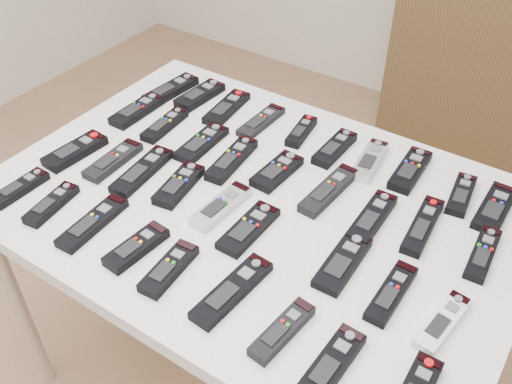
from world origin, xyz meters
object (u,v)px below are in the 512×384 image
Objects in this scene: remote_16 at (372,218)px; remote_26 at (391,293)px; remote_2 at (227,108)px; remote_12 at (202,143)px; remote_19 at (75,151)px; remote_0 at (171,90)px; remote_10 at (137,111)px; remote_14 at (277,171)px; remote_6 at (370,160)px; remote_21 at (142,171)px; remote_18 at (483,254)px; remote_4 at (301,131)px; remote_33 at (232,290)px; remote_3 at (261,121)px; table at (256,216)px; remote_1 at (200,95)px; remote_11 at (165,125)px; remote_28 at (20,188)px; remote_22 at (179,185)px; remote_29 at (51,204)px; remote_27 at (442,322)px; remote_7 at (410,170)px; remote_15 at (329,190)px; remote_24 at (249,228)px; remote_17 at (423,226)px; remote_23 at (221,206)px; remote_5 at (335,148)px; remote_32 at (169,269)px; remote_20 at (113,160)px; remote_34 at (282,330)px; remote_30 at (93,223)px; remote_31 at (136,247)px; remote_25 at (343,262)px; remote_9 at (495,208)px.

remote_26 is (0.13, -0.18, -0.00)m from remote_16.
remote_2 is 1.05× the size of remote_12.
remote_0 is at bearing 94.08° from remote_19.
remote_10 reaches higher than remote_2.
remote_2 is at bearing 151.70° from remote_14.
remote_21 is (-0.46, -0.36, -0.00)m from remote_6.
remote_18 is (0.80, -0.17, -0.00)m from remote_2.
remote_4 is 0.59m from remote_33.
remote_14 is at bearing -44.91° from remote_3.
remote_1 reaches higher than table.
remote_28 is at bearing -109.42° from remote_11.
remote_22 reaches higher than remote_26.
remote_22 reaches higher than remote_29.
remote_12 is 0.77m from remote_27.
remote_4 is at bearing 43.14° from remote_12.
remote_22 is (0.20, -0.18, 0.00)m from remote_11.
table is 6.55× the size of remote_0.
remote_16 is (0.27, 0.08, 0.07)m from table.
remote_7 is 0.78m from remote_10.
remote_7 is 0.86× the size of remote_33.
remote_15 is at bearing 33.80° from remote_28.
remote_26 is at bearing 1.63° from remote_24.
remote_12 is 0.91× the size of remote_17.
remote_27 is (0.90, -0.40, -0.00)m from remote_1.
remote_22 is at bearing -145.42° from remote_15.
remote_11 is 0.14m from remote_12.
remote_23 is (-0.04, -0.18, -0.00)m from remote_14.
remote_3 is 0.23m from remote_5.
remote_32 is at bearing -40.93° from remote_10.
remote_3 is at bearing 112.36° from remote_23.
remote_1 is 0.95× the size of remote_20.
remote_27 reaches higher than remote_24.
remote_21 reaches higher than remote_3.
remote_33 is at bearing -138.72° from remote_18.
remote_30 is at bearing -174.99° from remote_34.
remote_26 is at bearing 62.56° from remote_34.
remote_31 is at bearing -123.37° from remote_6.
remote_23 is at bearing 178.37° from remote_25.
remote_10 reaches higher than remote_11.
remote_29 is 0.51m from remote_33.
remote_9 is 1.00× the size of remote_12.
remote_16 is 0.53m from remote_31.
remote_24 is 0.47m from remote_29.
remote_15 is at bearing -14.39° from remote_1.
remote_4 is 0.93× the size of remote_32.
remote_32 is at bearing -106.92° from remote_15.
remote_1 is 0.86× the size of remote_17.
remote_4 is 0.91× the size of remote_14.
remote_15 is at bearing 176.62° from remote_18.
remote_12 is at bearing 69.01° from remote_21.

